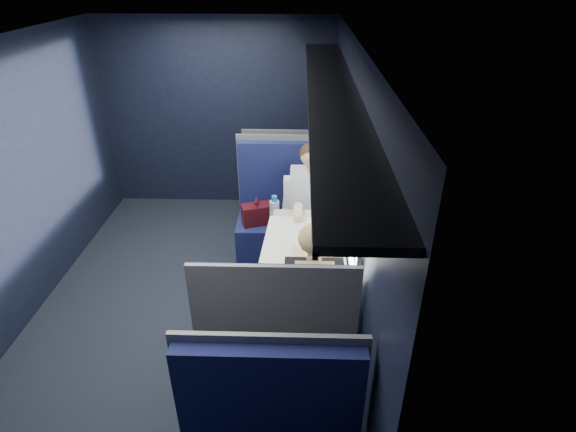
{
  "coord_description": "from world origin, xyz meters",
  "views": [
    {
      "loc": [
        1.0,
        -3.25,
        2.79
      ],
      "look_at": [
        0.9,
        0.0,
        0.95
      ],
      "focal_mm": 28.0,
      "sensor_mm": 36.0,
      "label": 1
    }
  ],
  "objects_px": {
    "seat_bay_near": "(285,219)",
    "woman": "(313,292)",
    "man": "(310,202)",
    "laptop": "(327,235)",
    "seat_bay_far": "(277,340)",
    "seat_row_front": "(288,183)",
    "bottle_small": "(332,214)",
    "cup": "(326,209)",
    "table": "(303,245)"
  },
  "relations": [
    {
      "from": "seat_bay_far",
      "to": "seat_row_front",
      "type": "relative_size",
      "value": 1.09
    },
    {
      "from": "man",
      "to": "laptop",
      "type": "height_order",
      "value": "man"
    },
    {
      "from": "cup",
      "to": "seat_row_front",
      "type": "bearing_deg",
      "value": 105.93
    },
    {
      "from": "woman",
      "to": "cup",
      "type": "relative_size",
      "value": 14.62
    },
    {
      "from": "cup",
      "to": "woman",
      "type": "bearing_deg",
      "value": -96.91
    },
    {
      "from": "table",
      "to": "man",
      "type": "distance_m",
      "value": 0.7
    },
    {
      "from": "woman",
      "to": "man",
      "type": "bearing_deg",
      "value": 90.0
    },
    {
      "from": "woman",
      "to": "bottle_small",
      "type": "distance_m",
      "value": 0.97
    },
    {
      "from": "table",
      "to": "seat_bay_far",
      "type": "xyz_separation_m",
      "value": [
        -0.18,
        -0.87,
        -0.25
      ]
    },
    {
      "from": "table",
      "to": "bottle_small",
      "type": "bearing_deg",
      "value": 43.82
    },
    {
      "from": "seat_bay_far",
      "to": "bottle_small",
      "type": "bearing_deg",
      "value": 68.83
    },
    {
      "from": "table",
      "to": "woman",
      "type": "distance_m",
      "value": 0.71
    },
    {
      "from": "man",
      "to": "table",
      "type": "bearing_deg",
      "value": -95.52
    },
    {
      "from": "seat_bay_near",
      "to": "bottle_small",
      "type": "relative_size",
      "value": 5.46
    },
    {
      "from": "laptop",
      "to": "man",
      "type": "bearing_deg",
      "value": 99.52
    },
    {
      "from": "table",
      "to": "bottle_small",
      "type": "relative_size",
      "value": 4.33
    },
    {
      "from": "cup",
      "to": "table",
      "type": "bearing_deg",
      "value": -115.32
    },
    {
      "from": "seat_row_front",
      "to": "bottle_small",
      "type": "height_order",
      "value": "seat_row_front"
    },
    {
      "from": "seat_bay_far",
      "to": "man",
      "type": "relative_size",
      "value": 0.95
    },
    {
      "from": "seat_bay_far",
      "to": "seat_bay_near",
      "type": "bearing_deg",
      "value": 90.31
    },
    {
      "from": "seat_bay_far",
      "to": "bottle_small",
      "type": "distance_m",
      "value": 1.27
    },
    {
      "from": "seat_row_front",
      "to": "bottle_small",
      "type": "relative_size",
      "value": 5.02
    },
    {
      "from": "laptop",
      "to": "cup",
      "type": "height_order",
      "value": "laptop"
    },
    {
      "from": "laptop",
      "to": "bottle_small",
      "type": "xyz_separation_m",
      "value": [
        0.05,
        0.31,
        0.03
      ]
    },
    {
      "from": "seat_bay_far",
      "to": "table",
      "type": "bearing_deg",
      "value": 78.22
    },
    {
      "from": "seat_bay_far",
      "to": "man",
      "type": "height_order",
      "value": "man"
    },
    {
      "from": "laptop",
      "to": "bottle_small",
      "type": "height_order",
      "value": "laptop"
    },
    {
      "from": "seat_bay_far",
      "to": "seat_row_front",
      "type": "bearing_deg",
      "value": 90.0
    },
    {
      "from": "seat_bay_near",
      "to": "laptop",
      "type": "relative_size",
      "value": 2.99
    },
    {
      "from": "table",
      "to": "woman",
      "type": "xyz_separation_m",
      "value": [
        0.07,
        -0.71,
        0.06
      ]
    },
    {
      "from": "table",
      "to": "bottle_small",
      "type": "xyz_separation_m",
      "value": [
        0.25,
        0.24,
        0.18
      ]
    },
    {
      "from": "cup",
      "to": "seat_bay_far",
      "type": "bearing_deg",
      "value": -106.52
    },
    {
      "from": "woman",
      "to": "cup",
      "type": "distance_m",
      "value": 1.15
    },
    {
      "from": "seat_bay_near",
      "to": "woman",
      "type": "bearing_deg",
      "value": -80.65
    },
    {
      "from": "seat_bay_far",
      "to": "seat_row_front",
      "type": "height_order",
      "value": "seat_bay_far"
    },
    {
      "from": "seat_bay_far",
      "to": "man",
      "type": "bearing_deg",
      "value": 80.97
    },
    {
      "from": "seat_bay_far",
      "to": "laptop",
      "type": "relative_size",
      "value": 2.99
    },
    {
      "from": "cup",
      "to": "man",
      "type": "bearing_deg",
      "value": 117.75
    },
    {
      "from": "laptop",
      "to": "cup",
      "type": "bearing_deg",
      "value": 88.9
    },
    {
      "from": "seat_bay_near",
      "to": "seat_row_front",
      "type": "relative_size",
      "value": 1.09
    },
    {
      "from": "table",
      "to": "woman",
      "type": "height_order",
      "value": "woman"
    },
    {
      "from": "bottle_small",
      "to": "woman",
      "type": "bearing_deg",
      "value": -100.84
    },
    {
      "from": "seat_bay_near",
      "to": "seat_row_front",
      "type": "bearing_deg",
      "value": 89.42
    },
    {
      "from": "bottle_small",
      "to": "cup",
      "type": "distance_m",
      "value": 0.21
    },
    {
      "from": "woman",
      "to": "laptop",
      "type": "relative_size",
      "value": 3.14
    },
    {
      "from": "woman",
      "to": "laptop",
      "type": "xyz_separation_m",
      "value": [
        0.13,
        0.64,
        0.08
      ]
    },
    {
      "from": "seat_row_front",
      "to": "cup",
      "type": "bearing_deg",
      "value": -74.07
    },
    {
      "from": "woman",
      "to": "bottle_small",
      "type": "height_order",
      "value": "woman"
    },
    {
      "from": "table",
      "to": "laptop",
      "type": "relative_size",
      "value": 2.37
    },
    {
      "from": "man",
      "to": "laptop",
      "type": "relative_size",
      "value": 3.14
    }
  ]
}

